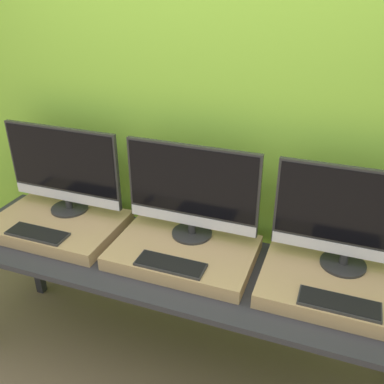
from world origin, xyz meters
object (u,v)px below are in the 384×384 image
keyboard_right (339,303)px  monitor_right (352,217)px  monitor_center (192,190)px  monitor_left (64,168)px  keyboard_left (37,233)px  keyboard_center (171,264)px

keyboard_right → monitor_right: bearing=90.0°
monitor_center → keyboard_right: (0.74, -0.28, -0.25)m
monitor_left → keyboard_left: (0.00, -0.28, -0.25)m
keyboard_center → keyboard_left: bearing=180.0°
keyboard_left → keyboard_center: (0.74, 0.00, 0.00)m
monitor_right → keyboard_right: monitor_right is taller
monitor_center → keyboard_center: bearing=-90.0°
monitor_center → keyboard_right: bearing=-20.7°
keyboard_left → monitor_center: (0.74, 0.28, 0.25)m
monitor_left → keyboard_center: 0.83m
monitor_center → keyboard_center: monitor_center is taller
keyboard_center → keyboard_right: 0.74m
monitor_left → keyboard_left: monitor_left is taller
keyboard_left → keyboard_right: same height
keyboard_left → monitor_center: monitor_center is taller
monitor_left → keyboard_left: 0.38m
monitor_left → keyboard_right: size_ratio=2.06×
monitor_center → keyboard_center: size_ratio=2.06×
monitor_center → monitor_left: bearing=180.0°
monitor_left → keyboard_center: bearing=-20.7°
keyboard_center → monitor_left: bearing=159.3°
keyboard_left → keyboard_center: bearing=0.0°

